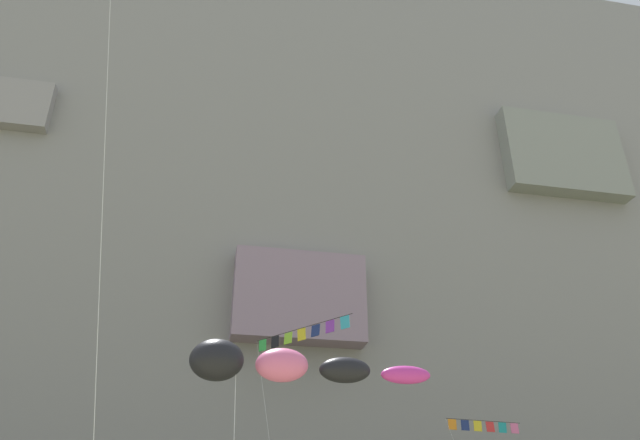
% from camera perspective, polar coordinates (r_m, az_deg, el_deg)
% --- Properties ---
extents(cliff_face, '(180.00, 23.05, 64.42)m').
position_cam_1_polar(cliff_face, '(64.76, -3.44, -1.73)').
color(cliff_face, gray).
rests_on(cliff_face, ground).
extents(kite_windsock_far_left, '(5.15, 3.20, 7.34)m').
position_cam_1_polar(kite_windsock_far_left, '(13.07, -4.07, -13.26)').
color(kite_windsock_far_left, black).
rests_on(kite_windsock_far_left, ground).
extents(kite_banner_upper_mid, '(3.88, 8.46, 13.02)m').
position_cam_1_polar(kite_banner_upper_mid, '(30.27, -1.79, -10.97)').
color(kite_banner_upper_mid, black).
rests_on(kite_banner_upper_mid, ground).
extents(kite_banner_high_right, '(5.14, 2.56, 10.32)m').
position_cam_1_polar(kite_banner_high_right, '(40.29, 14.99, -18.24)').
color(kite_banner_high_right, black).
rests_on(kite_banner_high_right, ground).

